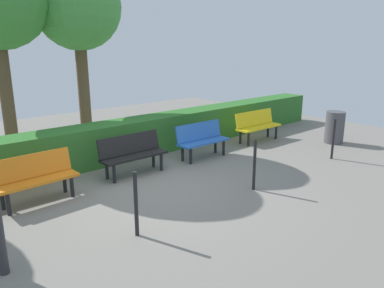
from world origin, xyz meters
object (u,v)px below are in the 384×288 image
at_px(bench_blue, 202,139).
at_px(bench_black, 133,153).
at_px(bench_yellow, 257,124).
at_px(trash_bin, 335,127).
at_px(tree_near, 78,8).
at_px(bench_orange, 35,177).

relative_size(bench_blue, bench_black, 0.94).
xyz_separation_m(bench_yellow, bench_blue, (2.31, 0.13, -0.00)).
relative_size(bench_black, trash_bin, 1.66).
bearing_deg(bench_yellow, bench_blue, 4.35).
height_order(bench_black, trash_bin, trash_bin).
relative_size(bench_yellow, bench_blue, 1.10).
height_order(bench_black, tree_near, tree_near).
bearing_deg(bench_blue, bench_yellow, -175.70).
xyz_separation_m(bench_yellow, tree_near, (3.82, -2.98, 3.13)).
height_order(bench_yellow, bench_orange, same).
distance_m(bench_yellow, bench_black, 4.24).
relative_size(tree_near, trash_bin, 5.33).
bearing_deg(bench_black, bench_blue, 176.96).
xyz_separation_m(bench_yellow, trash_bin, (-1.46, 1.60, -0.03)).
relative_size(bench_orange, tree_near, 0.30).
bearing_deg(bench_blue, bench_black, -2.47).
relative_size(bench_blue, tree_near, 0.29).
bearing_deg(tree_near, bench_yellow, 141.99).
bearing_deg(tree_near, bench_blue, 115.77).
bearing_deg(bench_orange, bench_black, -179.01).
height_order(bench_blue, bench_orange, same).
bearing_deg(bench_black, tree_near, -97.62).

